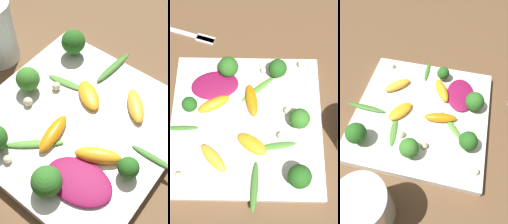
{
  "view_description": "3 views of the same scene",
  "coord_description": "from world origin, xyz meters",
  "views": [
    {
      "loc": [
        0.18,
        -0.21,
        0.43
      ],
      "look_at": [
        0.0,
        0.01,
        0.03
      ],
      "focal_mm": 50.0,
      "sensor_mm": 36.0,
      "label": 1
    },
    {
      "loc": [
        -0.02,
        0.22,
        0.6
      ],
      "look_at": [
        -0.02,
        -0.02,
        0.04
      ],
      "focal_mm": 50.0,
      "sensor_mm": 36.0,
      "label": 2
    },
    {
      "loc": [
        -0.27,
        -0.07,
        0.44
      ],
      "look_at": [
        -0.0,
        -0.01,
        0.03
      ],
      "focal_mm": 35.0,
      "sensor_mm": 36.0,
      "label": 3
    }
  ],
  "objects": [
    {
      "name": "fork",
      "position": [
        0.15,
        -0.23,
        0.0
      ],
      "size": [
        0.19,
        0.07,
        0.01
      ],
      "color": "silver",
      "rests_on": "ground_plane"
    },
    {
      "name": "orange_segment_2",
      "position": [
        -0.01,
        -0.04,
        0.03
      ],
      "size": [
        0.03,
        0.07,
        0.02
      ],
      "color": "orange",
      "rests_on": "plate"
    },
    {
      "name": "arugula_sprig_0",
      "position": [
        -0.02,
        -0.07,
        0.03
      ],
      "size": [
        0.07,
        0.07,
        0.01
      ],
      "color": "#518E33",
      "rests_on": "plate"
    },
    {
      "name": "macadamia_nut_2",
      "position": [
        -0.07,
        0.03,
        0.03
      ],
      "size": [
        0.01,
        0.01,
        0.01
      ],
      "color": "beige",
      "rests_on": "plate"
    },
    {
      "name": "arugula_sprig_1",
      "position": [
        0.13,
        0.01,
        0.02
      ],
      "size": [
        0.07,
        0.01,
        0.01
      ],
      "color": "#3D7528",
      "rests_on": "plate"
    },
    {
      "name": "arugula_sprig_2",
      "position": [
        -0.02,
        0.13,
        0.03
      ],
      "size": [
        0.02,
        0.09,
        0.01
      ],
      "color": "#3D7528",
      "rests_on": "plate"
    },
    {
      "name": "broccoli_floret_2",
      "position": [
        0.04,
        -0.11,
        0.05
      ],
      "size": [
        0.04,
        0.04,
        0.05
      ],
      "color": "#7A9E51",
      "rests_on": "plate"
    },
    {
      "name": "plate",
      "position": [
        0.0,
        0.0,
        0.01
      ],
      "size": [
        0.3,
        0.3,
        0.02
      ],
      "color": "white",
      "rests_on": "ground_plane"
    },
    {
      "name": "radicchio_leaf_0",
      "position": [
        0.07,
        -0.08,
        0.03
      ],
      "size": [
        0.11,
        0.08,
        0.01
      ],
      "color": "maroon",
      "rests_on": "plate"
    },
    {
      "name": "arugula_sprig_3",
      "position": [
        -0.06,
        0.05,
        0.02
      ],
      "size": [
        0.07,
        0.02,
        0.0
      ],
      "color": "#47842D",
      "rests_on": "plate"
    },
    {
      "name": "macadamia_nut_4",
      "position": [
        -0.11,
        -0.13,
        0.03
      ],
      "size": [
        0.01,
        0.01,
        0.01
      ],
      "color": "beige",
      "rests_on": "plate"
    },
    {
      "name": "macadamia_nut_1",
      "position": [
        -0.03,
        -0.12,
        0.03
      ],
      "size": [
        0.01,
        0.01,
        0.01
      ],
      "color": "beige",
      "rests_on": "plate"
    },
    {
      "name": "macadamia_nut_0",
      "position": [
        -0.08,
        -0.02,
        0.03
      ],
      "size": [
        0.01,
        0.01,
        0.01
      ],
      "color": "beige",
      "rests_on": "plate"
    },
    {
      "name": "orange_segment_1",
      "position": [
        0.06,
        0.07,
        0.03
      ],
      "size": [
        0.06,
        0.07,
        0.02
      ],
      "color": "#FCAD33",
      "rests_on": "plate"
    },
    {
      "name": "macadamia_nut_3",
      "position": [
        0.12,
        0.11,
        0.03
      ],
      "size": [
        0.01,
        0.01,
        0.01
      ],
      "color": "beige",
      "rests_on": "plate"
    },
    {
      "name": "orange_segment_0",
      "position": [
        -0.01,
        0.05,
        0.03
      ],
      "size": [
        0.07,
        0.06,
        0.01
      ],
      "color": "orange",
      "rests_on": "plate"
    },
    {
      "name": "broccoli_floret_4",
      "position": [
        -0.06,
        -0.11,
        0.05
      ],
      "size": [
        0.04,
        0.04,
        0.05
      ],
      "color": "#7A9E51",
      "rests_on": "plate"
    },
    {
      "name": "broccoli_floret_3",
      "position": [
        -0.1,
        -0.0,
        0.05
      ],
      "size": [
        0.04,
        0.04,
        0.05
      ],
      "color": "#84AD5B",
      "rests_on": "plate"
    },
    {
      "name": "broccoli_floret_0",
      "position": [
        0.11,
        -0.03,
        0.04
      ],
      "size": [
        0.03,
        0.03,
        0.04
      ],
      "color": "#84AD5B",
      "rests_on": "plate"
    },
    {
      "name": "broccoli_floret_1",
      "position": [
        -0.1,
        0.11,
        0.05
      ],
      "size": [
        0.04,
        0.04,
        0.05
      ],
      "color": "#84AD5B",
      "rests_on": "plate"
    },
    {
      "name": "ground_plane",
      "position": [
        0.0,
        0.0,
        0.0
      ],
      "size": [
        2.4,
        2.4,
        0.0
      ],
      "primitive_type": "plane",
      "color": "brown"
    },
    {
      "name": "orange_segment_3",
      "position": [
        0.06,
        -0.03,
        0.03
      ],
      "size": [
        0.07,
        0.05,
        0.02
      ],
      "color": "orange",
      "rests_on": "plate"
    }
  ]
}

